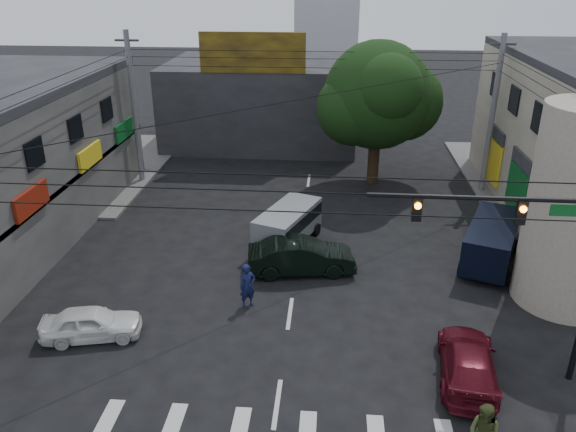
# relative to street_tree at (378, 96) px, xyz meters

# --- Properties ---
(ground) EXTENTS (160.00, 160.00, 0.00)m
(ground) POSITION_rel_street_tree_xyz_m (-4.00, -17.00, -5.47)
(ground) COLOR black
(ground) RESTS_ON ground
(sidewalk_far_left) EXTENTS (16.00, 16.00, 0.15)m
(sidewalk_far_left) POSITION_rel_street_tree_xyz_m (-22.00, 1.00, -5.40)
(sidewalk_far_left) COLOR #514F4C
(sidewalk_far_left) RESTS_ON ground
(building_far) EXTENTS (14.00, 10.00, 6.00)m
(building_far) POSITION_rel_street_tree_xyz_m (-8.00, 9.00, -2.47)
(building_far) COLOR #232326
(building_far) RESTS_ON ground
(billboard) EXTENTS (7.00, 0.30, 2.60)m
(billboard) POSITION_rel_street_tree_xyz_m (-8.00, 4.10, 1.83)
(billboard) COLOR olive
(billboard) RESTS_ON building_far
(street_tree) EXTENTS (6.40, 6.40, 8.70)m
(street_tree) POSITION_rel_street_tree_xyz_m (0.00, 0.00, 0.00)
(street_tree) COLOR black
(street_tree) RESTS_ON ground
(traffic_gantry) EXTENTS (7.10, 0.35, 7.20)m
(traffic_gantry) POSITION_rel_street_tree_xyz_m (3.82, -18.00, -0.64)
(traffic_gantry) COLOR black
(traffic_gantry) RESTS_ON ground
(utility_pole_far_left) EXTENTS (0.32, 0.32, 9.20)m
(utility_pole_far_left) POSITION_rel_street_tree_xyz_m (-14.50, -1.00, -0.87)
(utility_pole_far_left) COLOR #59595B
(utility_pole_far_left) RESTS_ON ground
(utility_pole_far_right) EXTENTS (0.32, 0.32, 9.20)m
(utility_pole_far_right) POSITION_rel_street_tree_xyz_m (6.50, -1.00, -0.87)
(utility_pole_far_right) COLOR #59595B
(utility_pole_far_right) RESTS_ON ground
(dark_sedan) EXTENTS (3.09, 5.21, 1.55)m
(dark_sedan) POSITION_rel_street_tree_xyz_m (-3.75, -11.67, -4.70)
(dark_sedan) COLOR black
(dark_sedan) RESTS_ON ground
(white_compact) EXTENTS (2.96, 4.17, 1.21)m
(white_compact) POSITION_rel_street_tree_xyz_m (-11.07, -17.12, -4.87)
(white_compact) COLOR white
(white_compact) RESTS_ON ground
(maroon_sedan) EXTENTS (2.90, 4.83, 1.27)m
(maroon_sedan) POSITION_rel_street_tree_xyz_m (2.09, -18.25, -4.84)
(maroon_sedan) COLOR #4D0B15
(maroon_sedan) RESTS_ON ground
(silver_minivan) EXTENTS (5.44, 4.63, 1.83)m
(silver_minivan) POSITION_rel_street_tree_xyz_m (-4.58, -8.92, -4.56)
(silver_minivan) COLOR gray
(silver_minivan) RESTS_ON ground
(navy_van) EXTENTS (6.28, 5.28, 2.00)m
(navy_van) POSITION_rel_street_tree_xyz_m (4.74, -10.16, -4.47)
(navy_van) COLOR black
(navy_van) RESTS_ON ground
(traffic_officer) EXTENTS (1.09, 1.07, 1.85)m
(traffic_officer) POSITION_rel_street_tree_xyz_m (-5.71, -14.59, -4.55)
(traffic_officer) COLOR #11163E
(traffic_officer) RESTS_ON ground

